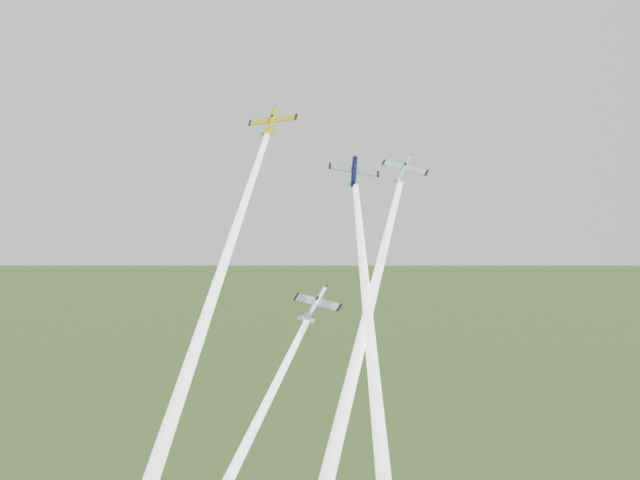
{
  "coord_description": "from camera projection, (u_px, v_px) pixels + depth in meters",
  "views": [
    {
      "loc": [
        27.17,
        -125.99,
        100.47
      ],
      "look_at": [
        0.0,
        -6.0,
        92.0
      ],
      "focal_mm": 45.0,
      "sensor_mm": 36.0,
      "label": 1
    }
  ],
  "objects": [
    {
      "name": "plane_yellow",
      "position": [
        272.0,
        121.0,
        134.61
      ],
      "size": [
        9.09,
        7.35,
        7.84
      ],
      "primitive_type": null,
      "rotation": [
        0.78,
        -0.11,
        -0.04
      ],
      "color": "gold"
    },
    {
      "name": "plane_silver_right",
      "position": [
        404.0,
        169.0,
        124.48
      ],
      "size": [
        9.08,
        6.71,
        7.59
      ],
      "primitive_type": null,
      "rotation": [
        0.78,
        0.24,
        -0.12
      ],
      "color": "silver"
    },
    {
      "name": "smoke_trail_silver_right",
      "position": [
        358.0,
        355.0,
        103.14
      ],
      "size": [
        7.54,
        45.86,
        45.64
      ],
      "primitive_type": null,
      "rotation": [
        -0.79,
        0.0,
        -0.12
      ],
      "color": "white"
    },
    {
      "name": "smoke_trail_yellow",
      "position": [
        210.0,
        305.0,
        110.07
      ],
      "size": [
        4.11,
        51.81,
        51.44
      ],
      "primitive_type": null,
      "rotation": [
        -0.79,
        0.0,
        -0.04
      ],
      "color": "white"
    },
    {
      "name": "plane_navy",
      "position": [
        354.0,
        172.0,
        124.95
      ],
      "size": [
        8.68,
        8.71,
        7.79
      ],
      "primitive_type": null,
      "rotation": [
        0.78,
        0.17,
        0.28
      ],
      "color": "black"
    },
    {
      "name": "smoke_trail_navy",
      "position": [
        373.0,
        369.0,
        101.29
      ],
      "size": [
        15.23,
        46.71,
        47.66
      ],
      "primitive_type": null,
      "rotation": [
        -0.79,
        0.0,
        0.28
      ],
      "color": "white"
    },
    {
      "name": "plane_silver_low",
      "position": [
        315.0,
        304.0,
        122.23
      ],
      "size": [
        10.65,
        8.96,
        7.75
      ],
      "primitive_type": null,
      "rotation": [
        0.78,
        0.13,
        -0.35
      ],
      "color": "silver"
    }
  ]
}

